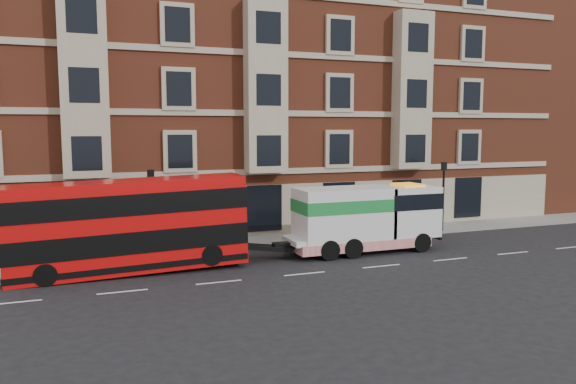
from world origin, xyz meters
name	(u,v)px	position (x,y,z in m)	size (l,w,h in m)	color
ground	(305,274)	(0.00, 0.00, 0.00)	(120.00, 120.00, 0.00)	black
sidewalk	(255,241)	(0.00, 7.50, 0.07)	(90.00, 3.00, 0.15)	slate
victorian_terrace	(229,78)	(0.50, 15.00, 10.07)	(45.00, 12.00, 20.40)	brown
lamp_post_west	(151,205)	(-6.00, 6.20, 2.68)	(0.35, 0.15, 4.35)	black
lamp_post_east	(443,191)	(12.00, 6.20, 2.68)	(0.35, 0.15, 4.35)	black
double_decker_bus	(129,224)	(-7.39, 3.06, 2.26)	(10.53, 2.42, 4.26)	red
tow_truck	(364,218)	(4.67, 3.06, 1.86)	(8.43, 2.49, 3.51)	silver
pedestrian	(41,246)	(-11.30, 6.15, 0.93)	(0.57, 0.37, 1.56)	#1A2334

